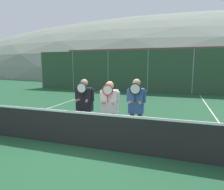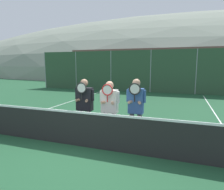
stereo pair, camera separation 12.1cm
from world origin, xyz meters
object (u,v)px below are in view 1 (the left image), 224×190
Objects in this scene: player_center_right at (136,106)px; car_center at (201,80)px; player_center_left at (110,105)px; car_left_of_center at (141,79)px; car_far_left at (94,77)px; player_leftmost at (84,103)px.

car_center is (2.94, 13.37, -0.21)m from player_center_right.
player_center_right is 13.70m from car_center.
car_center is (3.70, 13.40, -0.19)m from player_center_left.
player_center_left is 13.91m from car_center.
player_center_right is 0.41× the size of car_left_of_center.
car_far_left is 0.85× the size of car_center.
car_far_left reaches higher than player_center_left.
player_center_right reaches higher than car_center.
player_center_right is 0.39× the size of car_center.
player_leftmost is 0.38× the size of car_center.
player_center_left is 0.96× the size of player_center_right.
car_center is at bearing 1.88° from car_far_left.
player_center_right reaches higher than player_leftmost.
car_far_left reaches higher than player_center_right.
player_leftmost is 13.38m from car_left_of_center.
car_left_of_center is (-2.19, 13.27, -0.22)m from player_center_right.
car_center is at bearing 77.59° from player_center_right.
player_leftmost reaches higher than player_center_left.
player_center_left is at bearing -105.45° from car_center.
player_center_right is 14.79m from car_far_left.
car_far_left is at bearing 112.46° from player_leftmost.
car_far_left is (-6.96, 13.05, -0.12)m from player_center_right.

